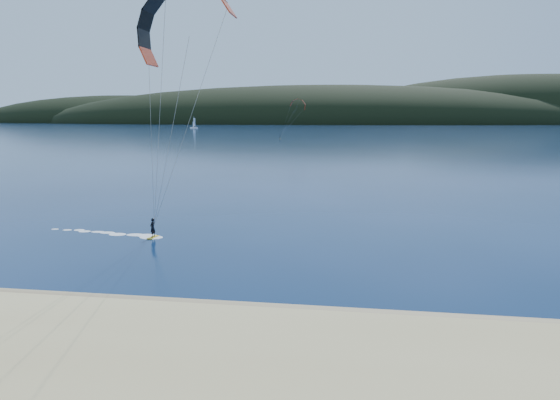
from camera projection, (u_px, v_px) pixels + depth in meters
The scene contains 6 objects.
ground at pixel (142, 347), 21.87m from camera, with size 1800.00×1800.00×0.00m, color #081E3C.
wet_sand at pixel (178, 308), 26.25m from camera, with size 220.00×2.50×0.10m.
headland at pixel (350, 123), 748.61m from camera, with size 1200.00×310.00×140.00m.
kitesurfer_near at pixel (184, 49), 32.10m from camera, with size 20.17×9.80×18.17m.
kitesurfer_far at pixel (298, 107), 218.06m from camera, with size 12.55×6.20×17.06m.
sailboat at pixel (194, 127), 430.23m from camera, with size 7.36×4.79×10.27m.
Camera 1 is at (9.05, -19.37, 9.97)m, focal length 32.04 mm.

